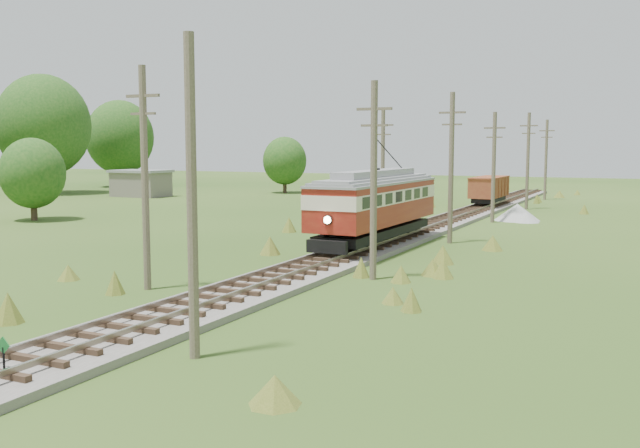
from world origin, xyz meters
The scene contains 18 objects.
railbed_main centered at (0.00, 34.00, 0.19)m, with size 3.60×96.00×0.57m.
switch_marker centered at (-0.20, 1.50, 0.63)m, with size 0.45×0.06×1.08m.
streetcar centered at (0.00, 26.89, 2.73)m, with size 3.11×12.99×5.92m.
gondola centered at (0.00, 56.62, 1.87)m, with size 2.42×7.29×2.42m.
gravel_pile centered at (4.60, 46.06, 0.62)m, with size 3.65×3.87×1.33m.
utility_pole_r_1 centered at (3.10, 5.00, 4.40)m, with size 0.30×0.30×8.80m.
utility_pole_r_2 centered at (3.30, 18.00, 4.42)m, with size 1.60×0.30×8.60m.
utility_pole_r_3 centered at (3.20, 31.00, 4.63)m, with size 1.60×0.30×9.00m.
utility_pole_r_4 centered at (3.00, 44.00, 4.32)m, with size 1.60×0.30×8.40m.
utility_pole_r_5 centered at (3.40, 57.00, 4.58)m, with size 1.60×0.30×8.90m.
utility_pole_r_6 centered at (3.20, 70.00, 4.47)m, with size 1.60×0.30×8.70m.
utility_pole_l_a centered at (-4.20, 12.00, 4.63)m, with size 1.60×0.30×9.00m.
utility_pole_l_b centered at (-4.50, 40.00, 4.42)m, with size 1.60×0.30×8.60m.
tree_left_4 centered at (-54.00, 54.00, 8.37)m, with size 11.34×11.34×14.61m.
tree_left_5 centered at (-56.00, 70.00, 7.12)m, with size 9.66×9.66×12.44m.
tree_mid_a centered at (-28.00, 68.00, 4.02)m, with size 5.46×5.46×7.03m.
tree_mid_c centered at (-30.00, 30.00, 3.71)m, with size 5.04×5.04×6.49m.
shed centered at (-40.00, 55.00, 1.57)m, with size 6.40×4.40×3.10m.
Camera 1 is at (14.44, -10.77, 5.80)m, focal length 40.00 mm.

